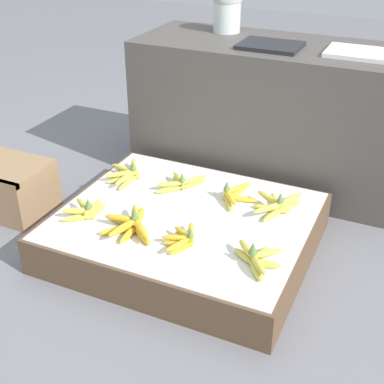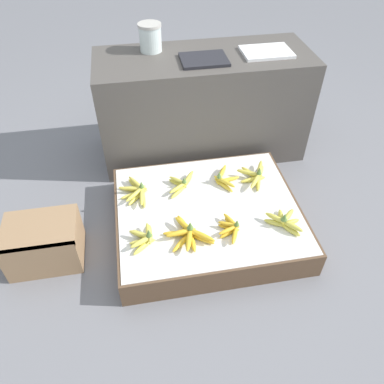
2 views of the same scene
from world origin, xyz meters
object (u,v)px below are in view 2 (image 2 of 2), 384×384
(wooden_crate, at_px, (44,243))
(banana_bunch_front_left, at_px, (144,238))
(banana_bunch_middle_left, at_px, (137,191))
(foam_tray_white, at_px, (267,52))
(banana_bunch_middle_right, at_px, (256,175))
(banana_bunch_middle_midleft, at_px, (182,183))
(banana_bunch_front_midright, at_px, (231,228))
(banana_bunch_middle_midright, at_px, (223,179))
(banana_bunch_front_right, at_px, (285,221))
(banana_bunch_front_midleft, at_px, (188,234))
(glass_jar, at_px, (150,37))

(wooden_crate, relative_size, banana_bunch_front_left, 1.95)
(banana_bunch_middle_left, bearing_deg, foam_tray_white, 32.03)
(banana_bunch_front_left, bearing_deg, banana_bunch_middle_right, 27.76)
(wooden_crate, bearing_deg, banana_bunch_middle_midleft, 18.30)
(banana_bunch_front_midright, distance_m, banana_bunch_middle_left, 0.58)
(wooden_crate, distance_m, banana_bunch_middle_right, 1.23)
(banana_bunch_front_midright, bearing_deg, banana_bunch_middle_left, 141.49)
(wooden_crate, height_order, banana_bunch_middle_midright, banana_bunch_middle_midright)
(banana_bunch_middle_midleft, bearing_deg, banana_bunch_front_left, -123.54)
(banana_bunch_front_right, bearing_deg, banana_bunch_middle_left, 153.56)
(banana_bunch_middle_midright, bearing_deg, banana_bunch_middle_left, -177.72)
(banana_bunch_middle_right, height_order, foam_tray_white, foam_tray_white)
(banana_bunch_middle_left, bearing_deg, banana_bunch_front_left, -87.76)
(banana_bunch_middle_midleft, bearing_deg, banana_bunch_front_midleft, -93.97)
(banana_bunch_middle_right, bearing_deg, banana_bunch_front_right, -84.12)
(banana_bunch_front_midleft, xyz_separation_m, glass_jar, (-0.04, 1.07, 0.58))
(banana_bunch_front_left, relative_size, banana_bunch_front_midleft, 0.69)
(banana_bunch_front_left, xyz_separation_m, banana_bunch_front_right, (0.73, -0.02, 0.00))
(banana_bunch_middle_left, height_order, banana_bunch_middle_midleft, banana_bunch_middle_left)
(banana_bunch_front_midright, bearing_deg, banana_bunch_middle_right, 56.76)
(banana_bunch_front_midleft, height_order, glass_jar, glass_jar)
(banana_bunch_front_midright, relative_size, foam_tray_white, 0.71)
(banana_bunch_front_midleft, distance_m, banana_bunch_middle_left, 0.43)
(glass_jar, bearing_deg, foam_tray_white, -13.17)
(glass_jar, bearing_deg, wooden_crate, -126.33)
(banana_bunch_front_midright, height_order, banana_bunch_middle_left, banana_bunch_middle_left)
(banana_bunch_front_right, bearing_deg, glass_jar, 117.17)
(banana_bunch_middle_midleft, relative_size, banana_bunch_middle_right, 0.83)
(banana_bunch_front_midleft, relative_size, foam_tray_white, 0.92)
(banana_bunch_front_midright, height_order, banana_bunch_middle_midright, banana_bunch_middle_midright)
(banana_bunch_front_midright, xyz_separation_m, banana_bunch_middle_left, (-0.46, 0.36, 0.00))
(banana_bunch_middle_midright, height_order, glass_jar, glass_jar)
(banana_bunch_front_midright, xyz_separation_m, foam_tray_white, (0.42, 0.91, 0.51))
(banana_bunch_middle_midright, bearing_deg, wooden_crate, -166.05)
(banana_bunch_middle_midleft, height_order, banana_bunch_middle_right, banana_bunch_middle_right)
(banana_bunch_front_midright, distance_m, foam_tray_white, 1.13)
(banana_bunch_front_left, relative_size, glass_jar, 1.16)
(banana_bunch_middle_right, relative_size, glass_jar, 1.49)
(banana_bunch_front_left, bearing_deg, banana_bunch_middle_left, 92.24)
(wooden_crate, height_order, banana_bunch_middle_left, banana_bunch_middle_left)
(wooden_crate, xyz_separation_m, banana_bunch_front_right, (1.24, -0.14, 0.07))
(wooden_crate, relative_size, glass_jar, 2.27)
(wooden_crate, bearing_deg, banana_bunch_middle_left, 24.68)
(banana_bunch_middle_right, distance_m, glass_jar, 1.04)
(banana_bunch_front_midleft, height_order, banana_bunch_front_right, banana_bunch_front_midleft)
(banana_bunch_middle_midright, distance_m, foam_tray_white, 0.82)
(banana_bunch_front_midleft, relative_size, banana_bunch_front_midright, 1.30)
(banana_bunch_middle_left, height_order, banana_bunch_middle_midright, same)
(wooden_crate, xyz_separation_m, banana_bunch_front_left, (0.52, -0.12, 0.07))
(banana_bunch_middle_midleft, bearing_deg, banana_bunch_front_right, -38.99)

